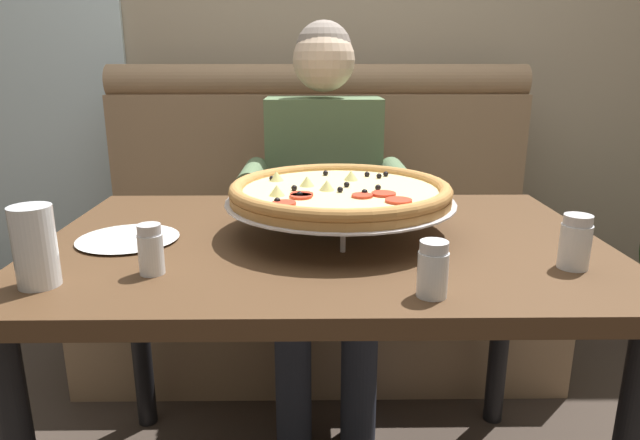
# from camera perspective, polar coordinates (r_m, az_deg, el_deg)

# --- Properties ---
(back_wall_with_window) EXTENTS (6.00, 0.12, 2.80)m
(back_wall_with_window) POSITION_cam_1_polar(r_m,az_deg,el_deg) (2.71, -0.26, 21.40)
(back_wall_with_window) COLOR tan
(back_wall_with_window) RESTS_ON ground_plane
(booth_bench) EXTENTS (1.74, 0.78, 1.13)m
(booth_bench) POSITION_cam_1_polar(r_m,az_deg,el_deg) (2.26, -0.11, -3.30)
(booth_bench) COLOR #937556
(booth_bench) RESTS_ON ground_plane
(dining_table) EXTENTS (1.28, 0.85, 0.75)m
(dining_table) POSITION_cam_1_polar(r_m,az_deg,el_deg) (1.33, 0.31, -5.54)
(dining_table) COLOR #4C331E
(dining_table) RESTS_ON ground_plane
(diner_main) EXTENTS (0.54, 0.64, 1.27)m
(diner_main) POSITION_cam_1_polar(r_m,az_deg,el_deg) (1.91, 0.42, 2.91)
(diner_main) COLOR #2D3342
(diner_main) RESTS_ON ground_plane
(pizza) EXTENTS (0.54, 0.54, 0.13)m
(pizza) POSITION_cam_1_polar(r_m,az_deg,el_deg) (1.31, 2.04, 2.80)
(pizza) COLOR silver
(pizza) RESTS_ON dining_table
(shaker_parmesan) EXTENTS (0.06, 0.06, 0.11)m
(shaker_parmesan) POSITION_cam_1_polar(r_m,az_deg,el_deg) (1.21, 24.60, -2.41)
(shaker_parmesan) COLOR white
(shaker_parmesan) RESTS_ON dining_table
(shaker_pepper_flakes) EXTENTS (0.05, 0.05, 0.10)m
(shaker_pepper_flakes) POSITION_cam_1_polar(r_m,az_deg,el_deg) (1.12, -16.89, -3.24)
(shaker_pepper_flakes) COLOR white
(shaker_pepper_flakes) RESTS_ON dining_table
(shaker_oregano) EXTENTS (0.05, 0.05, 0.10)m
(shaker_oregano) POSITION_cam_1_polar(r_m,az_deg,el_deg) (0.99, 11.44, -5.35)
(shaker_oregano) COLOR white
(shaker_oregano) RESTS_ON dining_table
(plate_near_left) EXTENTS (0.23, 0.23, 0.02)m
(plate_near_left) POSITION_cam_1_polar(r_m,az_deg,el_deg) (1.35, -19.03, -1.57)
(plate_near_left) COLOR white
(plate_near_left) RESTS_ON dining_table
(drinking_glass) EXTENTS (0.08, 0.08, 0.15)m
(drinking_glass) POSITION_cam_1_polar(r_m,az_deg,el_deg) (1.13, -27.07, -2.89)
(drinking_glass) COLOR silver
(drinking_glass) RESTS_ON dining_table
(patio_chair) EXTENTS (0.40, 0.40, 0.86)m
(patio_chair) POSITION_cam_1_polar(r_m,az_deg,el_deg) (3.49, -23.20, 4.45)
(patio_chair) COLOR black
(patio_chair) RESTS_ON ground_plane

